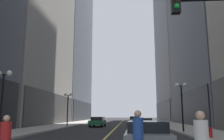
% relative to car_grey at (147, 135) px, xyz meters
% --- Properties ---
extents(ground_plane, '(200.00, 200.00, 0.00)m').
position_rel_car_grey_xyz_m(ground_plane, '(-2.46, 27.60, -0.72)').
color(ground_plane, '#262628').
extents(sidewalk_left, '(4.50, 78.00, 0.15)m').
position_rel_car_grey_xyz_m(sidewalk_left, '(-10.71, 27.60, -0.65)').
color(sidewalk_left, '#ADA8A0').
rests_on(sidewalk_left, ground).
extents(sidewalk_right, '(4.50, 78.00, 0.15)m').
position_rel_car_grey_xyz_m(sidewalk_right, '(5.79, 27.60, -0.65)').
color(sidewalk_right, '#ADA8A0').
rests_on(sidewalk_right, ground).
extents(lane_centre_stripe, '(0.16, 70.00, 0.01)m').
position_rel_car_grey_xyz_m(lane_centre_stripe, '(-2.46, 27.60, -0.72)').
color(lane_centre_stripe, '#E5D64C').
rests_on(lane_centre_stripe, ground).
extents(building_right_far, '(13.07, 26.00, 41.47)m').
position_rel_car_grey_xyz_m(building_right_far, '(14.48, 52.60, 19.93)').
color(building_right_far, gray).
rests_on(building_right_far, ground).
extents(car_grey, '(2.00, 4.72, 1.32)m').
position_rel_car_grey_xyz_m(car_grey, '(0.00, 0.00, 0.00)').
color(car_grey, slate).
rests_on(car_grey, ground).
extents(car_navy, '(1.72, 4.68, 1.32)m').
position_rel_car_grey_xyz_m(car_navy, '(0.38, 10.82, -0.00)').
color(car_navy, '#141E4C').
rests_on(car_navy, ground).
extents(car_green, '(1.89, 4.46, 1.32)m').
position_rel_car_grey_xyz_m(car_green, '(-5.03, 21.49, -0.00)').
color(car_green, '#196038').
rests_on(car_green, ground).
extents(car_yellow, '(1.91, 4.30, 1.32)m').
position_rel_car_grey_xyz_m(car_yellow, '(0.19, 31.51, -0.00)').
color(car_yellow, yellow).
rests_on(car_yellow, ground).
extents(pedestrian_in_white_shirt, '(0.47, 0.47, 1.70)m').
position_rel_car_grey_xyz_m(pedestrian_in_white_shirt, '(0.96, -4.95, 0.27)').
color(pedestrian_in_white_shirt, black).
rests_on(pedestrian_in_white_shirt, ground).
extents(pedestrian_in_red_jacket, '(0.38, 0.38, 1.59)m').
position_rel_car_grey_xyz_m(pedestrian_in_red_jacket, '(-4.64, -3.66, 0.20)').
color(pedestrian_in_red_jacket, black).
rests_on(pedestrian_in_red_jacket, ground).
extents(pedestrian_in_blue_hoodie, '(0.48, 0.48, 1.74)m').
position_rel_car_grey_xyz_m(pedestrian_in_blue_hoodie, '(-0.51, -3.32, 0.30)').
color(pedestrian_in_blue_hoodie, black).
rests_on(pedestrian_in_blue_hoodie, ground).
extents(street_lamp_left_near, '(1.06, 0.36, 4.43)m').
position_rel_car_grey_xyz_m(street_lamp_left_near, '(-8.86, 3.57, 2.54)').
color(street_lamp_left_near, black).
rests_on(street_lamp_left_near, ground).
extents(street_lamp_left_far, '(1.06, 0.36, 4.43)m').
position_rel_car_grey_xyz_m(street_lamp_left_far, '(-8.86, 20.06, 2.54)').
color(street_lamp_left_far, black).
rests_on(street_lamp_left_far, ground).
extents(street_lamp_right_mid, '(1.06, 0.36, 4.43)m').
position_rel_car_grey_xyz_m(street_lamp_right_mid, '(3.94, 10.60, 2.54)').
color(street_lamp_right_mid, black).
rests_on(street_lamp_right_mid, ground).
extents(fire_hydrant_right, '(0.28, 0.28, 0.80)m').
position_rel_car_grey_xyz_m(fire_hydrant_right, '(4.44, 5.15, -0.32)').
color(fire_hydrant_right, red).
rests_on(fire_hydrant_right, ground).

